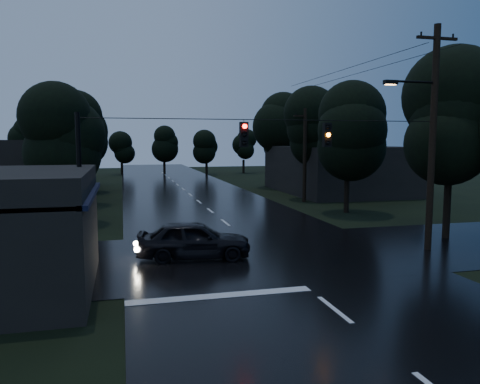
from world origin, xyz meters
name	(u,v)px	position (x,y,z in m)	size (l,w,h in m)	color
main_road	(199,202)	(0.00, 30.00, 0.00)	(12.00, 120.00, 0.02)	black
cross_street	(264,254)	(0.00, 12.00, 0.00)	(60.00, 9.00, 0.02)	black
building_far_right	(336,169)	(14.00, 34.00, 2.20)	(10.00, 14.00, 4.40)	black
building_far_left	(34,167)	(-14.00, 40.00, 2.50)	(10.00, 16.00, 5.00)	black
utility_pole_main	(431,134)	(7.41, 11.00, 5.26)	(3.50, 0.30, 10.00)	black
utility_pole_far	(305,154)	(8.30, 28.00, 3.88)	(2.00, 0.30, 7.50)	black
anchor_pole_left	(80,194)	(-7.50, 11.00, 3.00)	(0.18, 0.18, 6.00)	black
span_signals	(285,134)	(0.56, 10.99, 5.24)	(15.00, 0.37, 1.12)	black
tree_corner_near	(451,120)	(10.00, 13.00, 5.99)	(4.48, 4.48, 9.44)	black
tree_left_a	(68,136)	(-9.00, 22.00, 5.24)	(3.92, 3.92, 8.26)	black
tree_left_b	(71,132)	(-9.60, 30.00, 5.62)	(4.20, 4.20, 8.85)	black
tree_left_c	(75,129)	(-10.20, 40.00, 5.99)	(4.48, 4.48, 9.44)	black
tree_right_a	(348,131)	(9.00, 22.00, 5.62)	(4.20, 4.20, 8.85)	black
tree_right_b	(311,128)	(9.60, 30.00, 5.99)	(4.48, 4.48, 9.44)	black
tree_right_c	(279,127)	(10.20, 40.00, 6.37)	(4.76, 4.76, 10.03)	black
car	(194,240)	(-3.10, 12.02, 0.81)	(1.91, 4.76, 1.62)	black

